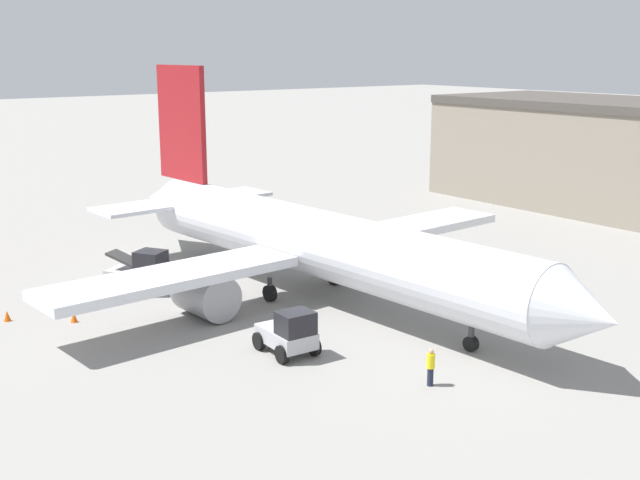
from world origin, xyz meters
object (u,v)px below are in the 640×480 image
Objects in this scene: baggage_tug at (289,333)px; belt_loader_truck at (141,272)px; safety_cone_far at (74,317)px; ground_crew_worker at (431,366)px; airplane at (308,240)px; safety_cone_near at (7,316)px.

belt_loader_truck reaches higher than baggage_tug.
baggage_tug is 11.93m from safety_cone_far.
ground_crew_worker is at bearing 25.28° from baggage_tug.
airplane reaches higher than belt_loader_truck.
ground_crew_worker is 21.97m from safety_cone_near.
baggage_tug reaches higher than safety_cone_near.
airplane reaches higher than baggage_tug.
airplane is 9.71m from belt_loader_truck.
ground_crew_worker is 0.54× the size of baggage_tug.
airplane is at bearing 70.12° from safety_cone_near.
safety_cone_far is at bearing -91.85° from belt_loader_truck.
ground_crew_worker is 6.88m from baggage_tug.
airplane is 9.59× the size of belt_loader_truck.
belt_loader_truck is 5.85m from safety_cone_far.
safety_cone_far is (-10.13, -6.26, -0.73)m from baggage_tug.
safety_cone_near is 3.45m from safety_cone_far.
ground_crew_worker is at bearing -20.47° from belt_loader_truck.
baggage_tug is 5.37× the size of safety_cone_far.
safety_cone_near is at bearing 68.54° from ground_crew_worker.
safety_cone_near is at bearing -129.59° from safety_cone_far.
belt_loader_truck is 7.75m from safety_cone_near.
belt_loader_truck is 6.89× the size of safety_cone_far.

